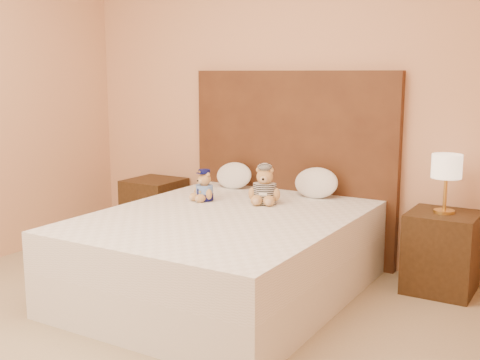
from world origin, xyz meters
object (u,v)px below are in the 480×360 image
pillow_left (234,174)px  pillow_right (316,181)px  lamp (447,169)px  teddy_police (204,185)px  nightstand_left (155,210)px  nightstand_right (442,252)px  bed (225,254)px  teddy_prisoner (265,185)px

pillow_left → pillow_right: 0.73m
lamp → teddy_police: lamp is taller
nightstand_left → nightstand_right: same height
bed → teddy_police: teddy_police is taller
teddy_police → pillow_right: pillow_right is taller
nightstand_left → teddy_police: size_ratio=2.40×
teddy_police → pillow_right: bearing=56.7°
bed → teddy_police: (-0.37, 0.30, 0.39)m
nightstand_right → teddy_police: 1.74m
pillow_left → pillow_right: (0.73, 0.00, 0.01)m
bed → pillow_left: (-0.44, 0.83, 0.39)m
nightstand_right → teddy_prisoner: (-1.18, -0.37, 0.41)m
bed → pillow_right: (0.30, 0.83, 0.40)m
nightstand_left → teddy_prisoner: 1.43m
pillow_right → nightstand_left: bearing=-178.9°
teddy_prisoner → teddy_police: bearing=178.1°
teddy_prisoner → pillow_right: bearing=40.5°
teddy_police → teddy_prisoner: 0.45m
teddy_police → teddy_prisoner: teddy_prisoner is taller
lamp → pillow_right: bearing=178.2°
lamp → pillow_left: (-1.69, 0.03, -0.18)m
nightstand_left → teddy_police: teddy_police is taller
pillow_left → pillow_right: size_ratio=0.93×
lamp → pillow_left: 1.70m
nightstand_right → pillow_right: bearing=178.2°
nightstand_right → pillow_left: size_ratio=1.71×
nightstand_left → pillow_right: pillow_right is taller
nightstand_right → nightstand_left: bearing=180.0°
nightstand_right → pillow_left: pillow_left is taller
nightstand_left → lamp: (2.50, 0.00, 0.57)m
bed → pillow_right: pillow_right is taller
nightstand_right → teddy_prisoner: teddy_prisoner is taller
bed → nightstand_right: 1.48m
nightstand_right → teddy_prisoner: size_ratio=2.01×
pillow_right → nightstand_right: bearing=-1.8°
bed → teddy_prisoner: teddy_prisoner is taller
bed → teddy_prisoner: 0.60m
pillow_left → teddy_prisoner: bearing=-38.2°
pillow_right → pillow_left: bearing=180.0°
nightstand_right → teddy_police: bearing=-162.7°
nightstand_left → pillow_left: size_ratio=1.71×
nightstand_right → lamp: (-0.00, 0.00, 0.57)m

